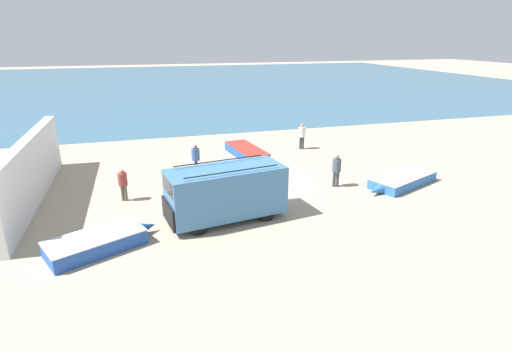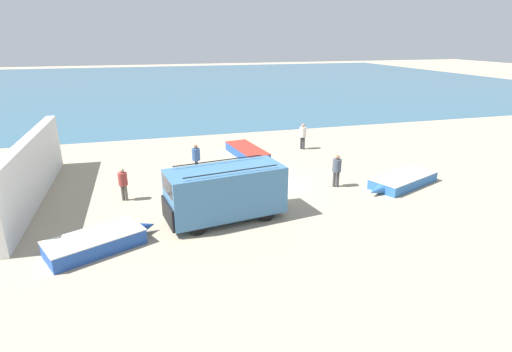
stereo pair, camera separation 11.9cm
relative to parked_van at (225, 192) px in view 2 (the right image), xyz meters
name	(u,v)px [view 2 (the right image)]	position (x,y,z in m)	size (l,w,h in m)	color
ground_plane	(260,184)	(2.65, 3.72, -1.28)	(200.00, 200.00, 0.00)	tan
sea_water	(175,82)	(2.65, 55.72, -1.27)	(120.00, 80.00, 0.01)	#33607A
harbor_wall	(32,170)	(-8.40, 4.72, 0.24)	(0.50, 11.67, 3.04)	silver
parked_van	(225,192)	(0.00, 0.00, 0.00)	(5.28, 2.78, 2.46)	teal
fishing_rowboat_0	(402,181)	(9.88, 1.48, -1.00)	(4.93, 3.09, 0.55)	#2D66AD
fishing_rowboat_1	(248,152)	(3.36, 8.91, -0.98)	(2.10, 5.23, 0.60)	#234CA3
fishing_rowboat_2	(98,241)	(-5.10, -1.23, -0.98)	(4.21, 2.91, 0.60)	#234CA3
fisherman_0	(196,157)	(-0.38, 6.30, -0.22)	(0.47, 0.47, 1.77)	#38383D
fisherman_1	(123,181)	(-4.28, 3.40, -0.31)	(0.43, 0.43, 1.63)	#5B564C
fisherman_2	(337,168)	(6.41, 2.28, -0.23)	(0.46, 0.46, 1.75)	#38383D
fisherman_3	(303,134)	(7.54, 9.71, -0.19)	(0.48, 0.48, 1.82)	#38383D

